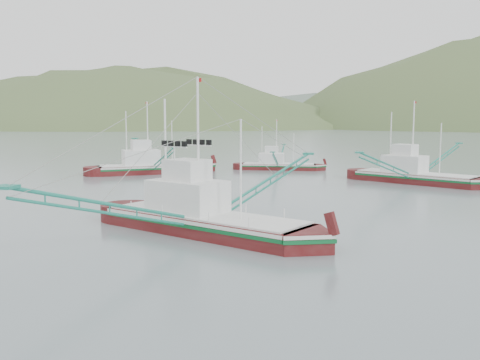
% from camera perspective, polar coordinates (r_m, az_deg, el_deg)
% --- Properties ---
extents(ground, '(1200.00, 1200.00, 0.00)m').
position_cam_1_polar(ground, '(40.42, -1.91, -5.49)').
color(ground, slate).
rests_on(ground, ground).
extents(main_boat, '(17.21, 29.00, 12.36)m').
position_cam_1_polar(main_boat, '(39.56, -3.98, -2.03)').
color(main_boat, '#470B0C').
rests_on(main_boat, ground).
extents(bg_boat_right, '(18.66, 26.07, 11.44)m').
position_cam_1_polar(bg_boat_right, '(72.73, 18.17, 1.56)').
color(bg_boat_right, '#470B0C').
rests_on(bg_boat_right, ground).
extents(bg_boat_far, '(12.11, 21.58, 8.74)m').
position_cam_1_polar(bg_boat_far, '(86.96, 4.04, 1.90)').
color(bg_boat_far, '#470B0C').
rests_on(bg_boat_far, ground).
extents(bg_boat_left, '(20.52, 26.07, 11.67)m').
position_cam_1_polar(bg_boat_left, '(82.01, -9.48, 2.42)').
color(bg_boat_left, '#470B0C').
rests_on(bg_boat_left, ground).
extents(headland_left, '(448.00, 308.00, 210.00)m').
position_cam_1_polar(headland_left, '(441.32, -12.70, 5.51)').
color(headland_left, '#485D30').
rests_on(headland_left, ground).
extents(ridge_distant, '(960.00, 400.00, 240.00)m').
position_cam_1_polar(ridge_distant, '(598.58, 14.86, 5.75)').
color(ridge_distant, slate).
rests_on(ridge_distant, ground).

